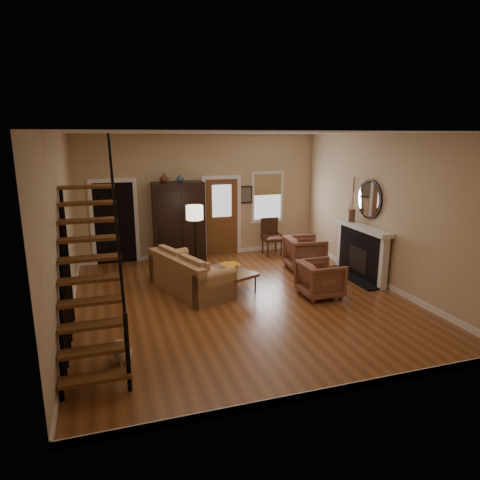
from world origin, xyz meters
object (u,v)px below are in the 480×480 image
object	(u,v)px
side_chair	(272,237)
armchair_right	(305,253)
floor_lamp	(195,242)
sofa	(190,273)
coffee_table	(230,280)
armchair_left	(321,279)
armoire	(179,222)

from	to	relation	value
side_chair	armchair_right	bearing A→B (deg)	-78.74
armchair_right	floor_lamp	world-z (taller)	floor_lamp
sofa	coffee_table	world-z (taller)	sofa
armchair_left	coffee_table	bearing A→B (deg)	60.92
sofa	coffee_table	distance (m)	0.87
armchair_right	floor_lamp	distance (m)	2.76
armchair_left	armchair_right	bearing A→B (deg)	-16.63
armchair_left	side_chair	distance (m)	3.27
armchair_right	side_chair	xyz separation A→B (m)	(-0.29, 1.46, 0.10)
armoire	side_chair	bearing A→B (deg)	-4.48
sofa	floor_lamp	xyz separation A→B (m)	(0.30, 0.86, 0.46)
armchair_right	armoire	bearing A→B (deg)	65.65
armchair_left	armchair_right	distance (m)	1.88
sofa	coffee_table	bearing A→B (deg)	-35.48
floor_lamp	side_chair	xyz separation A→B (m)	(2.42, 1.25, -0.34)
sofa	side_chair	bearing A→B (deg)	18.36
sofa	armchair_right	world-z (taller)	armchair_right
armchair_right	side_chair	size ratio (longest dim) A/B	0.88
sofa	armchair_right	xyz separation A→B (m)	(3.01, 0.65, 0.01)
sofa	armchair_left	world-z (taller)	sofa
coffee_table	side_chair	distance (m)	3.04
armoire	armchair_left	world-z (taller)	armoire
armchair_left	floor_lamp	bearing A→B (deg)	46.99
side_chair	armchair_left	bearing A→B (deg)	-94.09
armoire	coffee_table	distance (m)	2.75
armoire	armchair_right	xyz separation A→B (m)	(2.84, -1.66, -0.64)
armoire	armchair_left	bearing A→B (deg)	-56.19
armoire	floor_lamp	size ratio (longest dim) A/B	1.23
armoire	sofa	xyz separation A→B (m)	(-0.17, -2.31, -0.65)
coffee_table	side_chair	xyz separation A→B (m)	(1.91, 2.35, 0.29)
floor_lamp	side_chair	world-z (taller)	floor_lamp
sofa	side_chair	world-z (taller)	side_chair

